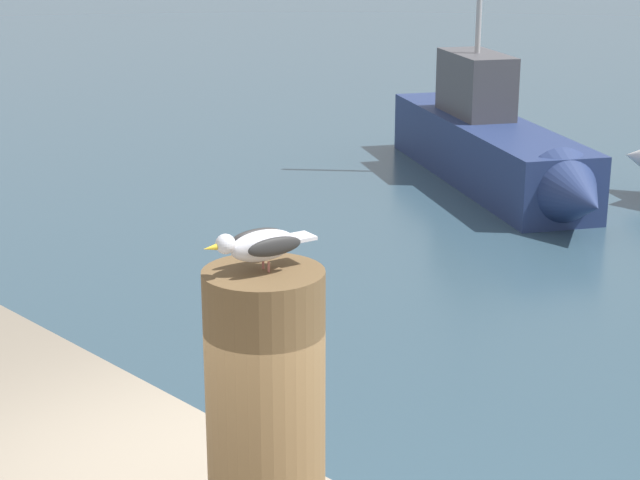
# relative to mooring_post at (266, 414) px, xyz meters

# --- Properties ---
(mooring_post) EXTENTS (0.40, 0.40, 1.01)m
(mooring_post) POSITION_rel_mooring_post_xyz_m (0.00, 0.00, 0.00)
(mooring_post) COLOR brown
(mooring_post) RESTS_ON harbor_quay
(seagull) EXTENTS (0.18, 0.39, 0.14)m
(seagull) POSITION_rel_mooring_post_xyz_m (-0.00, -0.01, 0.59)
(seagull) COLOR #C66E60
(seagull) RESTS_ON mooring_post
(boat_navy) EXTENTS (5.70, 3.89, 4.51)m
(boat_navy) POSITION_rel_mooring_post_xyz_m (-6.58, 9.99, -1.62)
(boat_navy) COLOR navy
(boat_navy) RESTS_ON ground_plane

